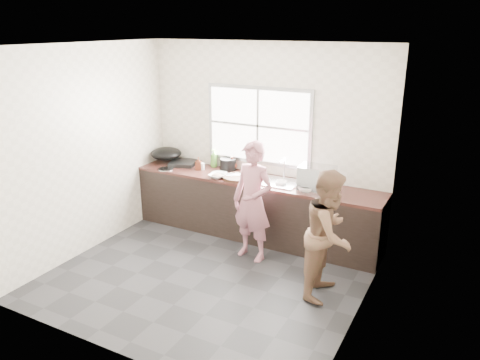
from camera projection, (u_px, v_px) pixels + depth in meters
The scene contains 30 objects.
floor at pixel (208, 276), 5.69m from camera, with size 3.60×3.20×0.01m, color #2A2A2C.
ceiling at pixel (202, 45), 4.83m from camera, with size 3.60×3.20×0.01m, color silver.
wall_back at pixel (265, 140), 6.61m from camera, with size 3.60×0.01×2.70m, color beige.
wall_left at pixel (87, 150), 6.06m from camera, with size 0.01×3.20×2.70m, color silver.
wall_right at pixel (366, 196), 4.46m from camera, with size 0.01×3.20×2.70m, color silver.
wall_front at pixel (104, 220), 3.92m from camera, with size 3.60×0.01×2.70m, color silver.
cabinet at pixel (255, 209), 6.64m from camera, with size 3.60×0.62×0.82m, color black.
countertop at pixel (255, 180), 6.51m from camera, with size 3.60×0.64×0.04m, color #391C17.
sink at pixel (278, 182), 6.34m from camera, with size 0.55×0.45×0.02m, color silver.
faucet at pixel (284, 168), 6.46m from camera, with size 0.02×0.02×0.30m, color silver.
window_frame at pixel (259, 126), 6.58m from camera, with size 1.60×0.05×1.10m, color #9EA0A5.
window_glazing at pixel (258, 126), 6.56m from camera, with size 1.50×0.01×1.00m, color white.
woman at pixel (253, 205), 5.92m from camera, with size 0.53×0.35×1.45m, color #B76E7C.
person_side at pixel (329, 234), 5.10m from camera, with size 0.71×0.55×1.46m, color brown.
cutting_board at pixel (237, 177), 6.50m from camera, with size 0.41×0.41×0.04m, color #301E12.
cleaver at pixel (234, 174), 6.56m from camera, with size 0.23×0.11×0.01m, color silver.
bowl_mince at pixel (217, 176), 6.53m from camera, with size 0.22×0.22×0.05m, color silver.
bowl_crabs at pixel (307, 189), 6.01m from camera, with size 0.21×0.21×0.07m, color silver.
bowl_held at pixel (281, 182), 6.26m from camera, with size 0.20×0.20×0.06m, color white.
black_pot at pixel (228, 164), 6.88m from camera, with size 0.24×0.24×0.17m, color black.
plate_food at pixel (219, 173), 6.71m from camera, with size 0.24×0.24×0.02m, color silver.
bottle_green at pixel (214, 158), 7.01m from camera, with size 0.11×0.11×0.27m, color #427C28.
bottle_brown_tall at pixel (198, 164), 6.89m from camera, with size 0.08×0.08×0.17m, color #4F2213.
bottle_brown_short at pixel (232, 164), 6.88m from camera, with size 0.14×0.14×0.18m, color #4D1D13.
glass_jar at pixel (202, 166), 6.91m from camera, with size 0.07×0.07×0.10m, color silver.
burner at pixel (183, 163), 7.15m from camera, with size 0.37×0.37×0.06m, color black.
wok at pixel (166, 154), 7.21m from camera, with size 0.47×0.47×0.18m, color black.
dish_rack at pixel (317, 179), 5.98m from camera, with size 0.44×0.31×0.33m, color #B9B9BF.
pot_lid_left at pixel (166, 169), 6.93m from camera, with size 0.23×0.23×0.01m, color silver.
pot_lid_right at pixel (190, 163), 7.24m from camera, with size 0.23×0.23×0.01m, color #ADB0B4.
Camera 1 is at (2.70, -4.26, 2.91)m, focal length 35.00 mm.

